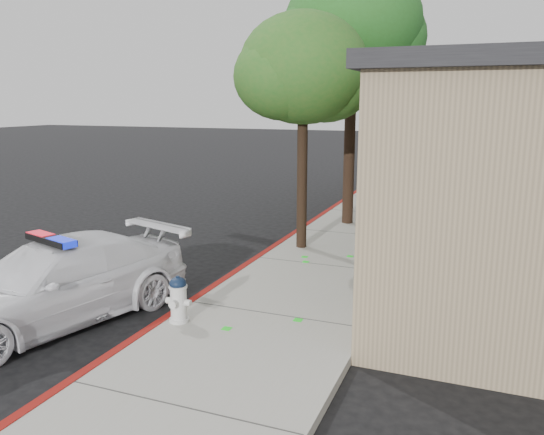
{
  "coord_description": "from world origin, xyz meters",
  "views": [
    {
      "loc": [
        4.76,
        -7.91,
        3.61
      ],
      "look_at": [
        0.84,
        1.95,
        1.34
      ],
      "focal_mm": 35.97,
      "sensor_mm": 36.0,
      "label": 1
    }
  ],
  "objects_px": {
    "police_car": "(55,283)",
    "fire_hydrant": "(178,299)",
    "street_tree_mid": "(354,30)",
    "street_tree_far": "(391,77)",
    "street_tree_near": "(304,74)"
  },
  "relations": [
    {
      "from": "police_car",
      "to": "fire_hydrant",
      "type": "distance_m",
      "value": 2.13
    },
    {
      "from": "fire_hydrant",
      "to": "street_tree_near",
      "type": "height_order",
      "value": "street_tree_near"
    },
    {
      "from": "police_car",
      "to": "fire_hydrant",
      "type": "height_order",
      "value": "police_car"
    },
    {
      "from": "street_tree_far",
      "to": "street_tree_near",
      "type": "bearing_deg",
      "value": -95.45
    },
    {
      "from": "street_tree_near",
      "to": "street_tree_far",
      "type": "distance_m",
      "value": 7.49
    },
    {
      "from": "fire_hydrant",
      "to": "street_tree_near",
      "type": "distance_m",
      "value": 6.29
    },
    {
      "from": "street_tree_near",
      "to": "fire_hydrant",
      "type": "bearing_deg",
      "value": -94.06
    },
    {
      "from": "street_tree_mid",
      "to": "street_tree_far",
      "type": "relative_size",
      "value": 1.25
    },
    {
      "from": "street_tree_near",
      "to": "street_tree_far",
      "type": "height_order",
      "value": "street_tree_far"
    },
    {
      "from": "police_car",
      "to": "street_tree_far",
      "type": "distance_m",
      "value": 13.87
    },
    {
      "from": "fire_hydrant",
      "to": "street_tree_near",
      "type": "relative_size",
      "value": 0.14
    },
    {
      "from": "street_tree_near",
      "to": "street_tree_mid",
      "type": "height_order",
      "value": "street_tree_mid"
    },
    {
      "from": "street_tree_near",
      "to": "street_tree_mid",
      "type": "relative_size",
      "value": 0.77
    },
    {
      "from": "police_car",
      "to": "street_tree_mid",
      "type": "height_order",
      "value": "street_tree_mid"
    },
    {
      "from": "fire_hydrant",
      "to": "police_car",
      "type": "bearing_deg",
      "value": -170.73
    }
  ]
}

